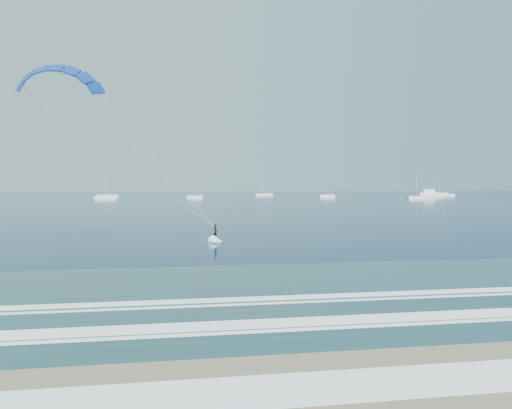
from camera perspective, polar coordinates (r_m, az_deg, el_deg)
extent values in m
plane|color=#07273D|center=(15.42, 23.59, -18.80)|extent=(900.00, 900.00, 0.00)
cube|color=#1E423F|center=(22.27, 12.29, -12.01)|extent=(600.00, 22.00, 0.03)
cube|color=white|center=(16.62, 20.71, -17.06)|extent=(600.00, 0.90, 0.07)
cube|color=white|center=(20.03, 14.92, -13.62)|extent=(600.00, 1.10, 0.07)
cube|color=white|center=(23.63, 10.96, -11.11)|extent=(600.00, 0.70, 0.07)
cube|color=white|center=(14.99, 24.68, -19.01)|extent=(600.00, 2.00, 0.02)
cube|color=yellow|center=(45.72, -5.10, -4.56)|extent=(1.30, 0.42, 0.07)
imported|color=black|center=(45.63, -5.10, -3.51)|extent=(0.55, 0.68, 1.61)
cone|color=white|center=(44.42, -5.18, -4.71)|extent=(1.31, 1.74, 1.10)
cube|color=white|center=(261.31, 20.92, 1.18)|extent=(13.46, 3.59, 1.97)
cube|color=white|center=(260.79, 20.73, 1.60)|extent=(6.28, 2.87, 1.79)
cylinder|color=silver|center=(260.78, 20.74, 2.01)|extent=(0.16, 0.16, 2.00)
cube|color=white|center=(206.63, -18.27, 0.85)|extent=(9.20, 2.40, 1.20)
cylinder|color=silver|center=(206.57, -18.29, 2.59)|extent=(0.18, 0.18, 11.36)
cylinder|color=silver|center=(206.40, -17.95, 1.24)|extent=(2.60, 0.12, 0.12)
cube|color=white|center=(236.97, -18.07, 1.02)|extent=(9.89, 2.40, 1.20)
cylinder|color=silver|center=(236.92, -18.09, 2.62)|extent=(0.18, 0.18, 11.97)
cylinder|color=silver|center=(236.75, -17.79, 1.37)|extent=(2.60, 0.12, 0.12)
cube|color=white|center=(209.14, -7.70, 0.96)|extent=(6.95, 2.40, 1.20)
cylinder|color=silver|center=(209.08, -7.71, 2.31)|extent=(0.18, 0.18, 8.69)
cylinder|color=silver|center=(209.14, -7.37, 1.35)|extent=(2.60, 0.12, 0.12)
cube|color=white|center=(267.66, 0.99, 1.27)|extent=(10.16, 2.40, 1.20)
cylinder|color=silver|center=(267.63, 0.99, 2.73)|extent=(0.18, 0.18, 12.42)
cylinder|color=silver|center=(267.85, 1.24, 1.57)|extent=(2.60, 0.12, 0.12)
cube|color=white|center=(225.73, 8.85, 1.05)|extent=(7.56, 2.40, 1.20)
cylinder|color=silver|center=(225.67, 8.86, 2.38)|extent=(0.18, 0.18, 9.28)
cylinder|color=silver|center=(226.06, 9.14, 1.41)|extent=(2.60, 0.12, 0.12)
cube|color=white|center=(206.30, 19.43, 0.83)|extent=(8.19, 2.40, 1.20)
cylinder|color=silver|center=(206.24, 19.45, 2.38)|extent=(0.18, 0.18, 9.97)
cylinder|color=silver|center=(206.84, 19.73, 1.22)|extent=(2.60, 0.12, 0.12)
cube|color=white|center=(311.14, 21.94, 1.25)|extent=(10.14, 2.40, 1.20)
cylinder|color=silver|center=(311.10, 21.96, 2.46)|extent=(0.18, 0.18, 11.87)
cylinder|color=silver|center=(311.73, 22.14, 1.51)|extent=(2.60, 0.12, 0.12)
cube|color=white|center=(267.00, 22.52, 1.09)|extent=(10.71, 2.40, 1.20)
cylinder|color=silver|center=(266.96, 22.54, 2.51)|extent=(0.18, 0.18, 12.01)
cylinder|color=silver|center=(267.60, 22.74, 1.39)|extent=(2.60, 0.12, 0.12)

